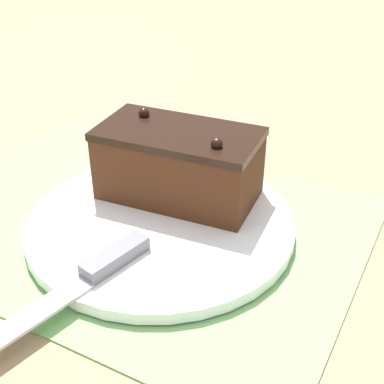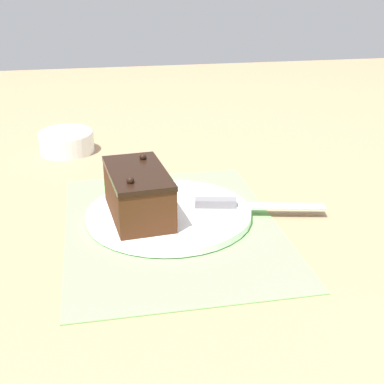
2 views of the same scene
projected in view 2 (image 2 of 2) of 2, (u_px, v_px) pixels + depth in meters
name	position (u px, v px, depth m)	size (l,w,h in m)	color
ground_plane	(172.00, 227.00, 0.87)	(3.00, 3.00, 0.00)	#9E7F5B
placemat_woven	(172.00, 226.00, 0.86)	(0.46, 0.34, 0.00)	#7AB266
cake_plate	(170.00, 214.00, 0.89)	(0.27, 0.27, 0.01)	white
chocolate_cake	(138.00, 193.00, 0.86)	(0.18, 0.10, 0.09)	#472614
serving_knife	(237.00, 204.00, 0.90)	(0.07, 0.22, 0.01)	slate
small_bowl	(66.00, 141.00, 1.20)	(0.12, 0.12, 0.05)	white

